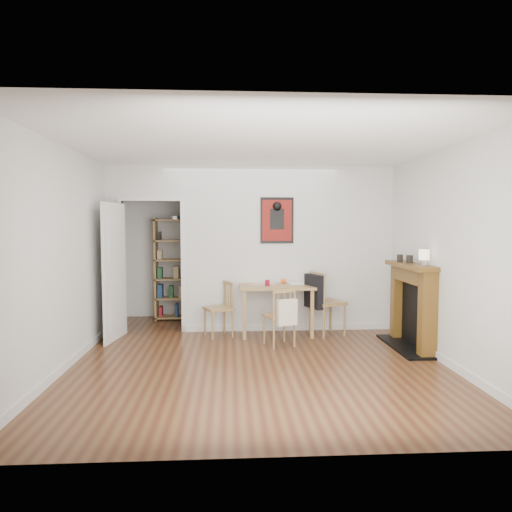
{
  "coord_description": "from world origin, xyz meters",
  "views": [
    {
      "loc": [
        -0.34,
        -5.79,
        1.69
      ],
      "look_at": [
        0.03,
        0.6,
        1.24
      ],
      "focal_mm": 32.0,
      "sensor_mm": 36.0,
      "label": 1
    }
  ],
  "objects": [
    {
      "name": "room_shell",
      "position": [
        0.1,
        1.34,
        1.3
      ],
      "size": [
        5.2,
        5.2,
        5.2
      ],
      "color": "beige",
      "rests_on": "ground"
    },
    {
      "name": "fireplace",
      "position": [
        2.16,
        0.25,
        0.62
      ],
      "size": [
        0.45,
        1.25,
        1.16
      ],
      "color": "brown",
      "rests_on": "ground"
    },
    {
      "name": "placemat",
      "position": [
        0.16,
        1.21,
        0.77
      ],
      "size": [
        0.42,
        0.34,
        0.0
      ],
      "primitive_type": "cube",
      "rotation": [
        0.0,
        0.0,
        -0.17
      ],
      "color": "beige",
      "rests_on": "dining_table"
    },
    {
      "name": "red_glass",
      "position": [
        0.22,
        1.0,
        0.81
      ],
      "size": [
        0.07,
        0.07,
        0.09
      ],
      "primitive_type": "cylinder",
      "color": "maroon",
      "rests_on": "dining_table"
    },
    {
      "name": "mantel_lamp",
      "position": [
        2.13,
        -0.14,
        1.29
      ],
      "size": [
        0.13,
        0.13,
        0.21
      ],
      "color": "silver",
      "rests_on": "fireplace"
    },
    {
      "name": "chair_front",
      "position": [
        0.35,
        0.45,
        0.41
      ],
      "size": [
        0.52,
        0.55,
        0.81
      ],
      "color": "#A2874B",
      "rests_on": "ground"
    },
    {
      "name": "notebook",
      "position": [
        0.73,
        1.2,
        0.77
      ],
      "size": [
        0.3,
        0.23,
        0.01
      ],
      "primitive_type": "cube",
      "rotation": [
        0.0,
        0.0,
        0.05
      ],
      "color": "silver",
      "rests_on": "dining_table"
    },
    {
      "name": "ground",
      "position": [
        0.0,
        0.0,
        0.0
      ],
      "size": [
        5.2,
        5.2,
        0.0
      ],
      "primitive_type": "plane",
      "color": "brown",
      "rests_on": "ground"
    },
    {
      "name": "dining_table",
      "position": [
        0.37,
        1.1,
        0.67
      ],
      "size": [
        1.12,
        0.71,
        0.77
      ],
      "color": "#A4874C",
      "rests_on": "ground"
    },
    {
      "name": "chair_left",
      "position": [
        -0.51,
        1.02,
        0.41
      ],
      "size": [
        0.54,
        0.54,
        0.83
      ],
      "color": "#A2874B",
      "rests_on": "ground"
    },
    {
      "name": "orange_fruit",
      "position": [
        0.5,
        1.25,
        0.8
      ],
      "size": [
        0.08,
        0.08,
        0.08
      ],
      "primitive_type": "sphere",
      "color": "#FF550D",
      "rests_on": "dining_table"
    },
    {
      "name": "ceramic_jar_b",
      "position": [
        2.06,
        0.51,
        1.21
      ],
      "size": [
        0.08,
        0.08,
        0.1
      ],
      "primitive_type": "cylinder",
      "color": "black",
      "rests_on": "fireplace"
    },
    {
      "name": "bookshelf",
      "position": [
        -1.29,
        2.33,
        0.89
      ],
      "size": [
        0.76,
        0.3,
        1.8
      ],
      "color": "#A4874C",
      "rests_on": "ground"
    },
    {
      "name": "chair_right",
      "position": [
        1.13,
        1.02,
        0.5
      ],
      "size": [
        0.68,
        0.63,
        0.97
      ],
      "color": "#A2874B",
      "rests_on": "ground"
    },
    {
      "name": "ceramic_jar_a",
      "position": [
        2.12,
        0.31,
        1.21
      ],
      "size": [
        0.09,
        0.09,
        0.11
      ],
      "primitive_type": "cylinder",
      "color": "black",
      "rests_on": "fireplace"
    }
  ]
}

